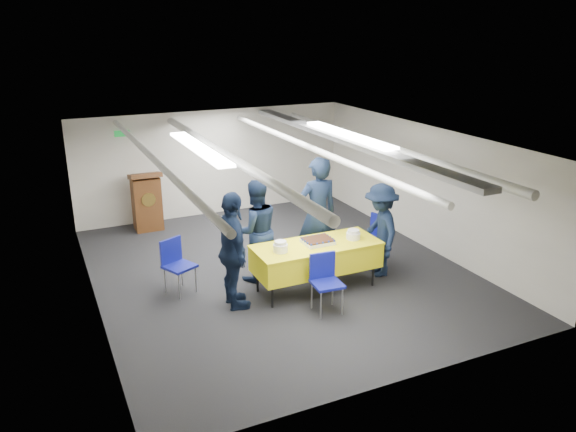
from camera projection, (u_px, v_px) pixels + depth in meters
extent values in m
plane|color=black|center=(279.00, 271.00, 9.69)|extent=(7.00, 7.00, 0.00)
cube|color=beige|center=(214.00, 163.00, 12.31)|extent=(6.00, 0.02, 2.30)
cube|color=beige|center=(90.00, 234.00, 8.13)|extent=(0.02, 7.00, 2.30)
cube|color=beige|center=(424.00, 187.00, 10.50)|extent=(0.02, 7.00, 2.30)
cube|color=white|center=(278.00, 140.00, 8.95)|extent=(6.00, 7.00, 0.02)
cylinder|color=silver|center=(153.00, 158.00, 8.19)|extent=(0.10, 6.90, 0.10)
cylinder|color=silver|center=(225.00, 154.00, 8.64)|extent=(0.14, 6.90, 0.14)
cylinder|color=silver|center=(311.00, 148.00, 9.25)|extent=(0.10, 6.90, 0.10)
cylinder|color=silver|center=(378.00, 144.00, 9.78)|extent=(0.14, 6.90, 0.14)
cube|color=gray|center=(343.00, 139.00, 9.45)|extent=(0.28, 6.90, 0.08)
cube|color=white|center=(199.00, 148.00, 8.44)|extent=(0.25, 2.60, 0.04)
cube|color=white|center=(348.00, 134.00, 9.47)|extent=(0.25, 2.60, 0.04)
cube|color=#0C591E|center=(122.00, 134.00, 11.28)|extent=(0.30, 0.04, 0.12)
cylinder|color=black|center=(272.00, 297.00, 8.38)|extent=(0.04, 0.04, 0.36)
cylinder|color=black|center=(373.00, 275.00, 9.09)|extent=(0.04, 0.04, 0.36)
cylinder|color=black|center=(258.00, 281.00, 8.88)|extent=(0.04, 0.04, 0.36)
cylinder|color=black|center=(354.00, 262.00, 9.59)|extent=(0.04, 0.04, 0.36)
cube|color=#FFF31A|center=(316.00, 257.00, 8.87)|extent=(2.00, 0.81, 0.39)
cube|color=#FFF31A|center=(317.00, 245.00, 8.80)|extent=(2.02, 0.83, 0.03)
cube|color=white|center=(318.00, 242.00, 8.81)|extent=(0.46, 0.37, 0.06)
cube|color=black|center=(318.00, 239.00, 8.80)|extent=(0.44, 0.35, 0.02)
sphere|color=navy|center=(311.00, 245.00, 8.58)|extent=(0.04, 0.04, 0.04)
sphere|color=navy|center=(302.00, 238.00, 8.86)|extent=(0.04, 0.04, 0.04)
sphere|color=navy|center=(317.00, 244.00, 8.62)|extent=(0.04, 0.04, 0.04)
sphere|color=navy|center=(307.00, 237.00, 8.90)|extent=(0.04, 0.04, 0.04)
sphere|color=navy|center=(323.00, 243.00, 8.66)|extent=(0.04, 0.04, 0.04)
sphere|color=navy|center=(313.00, 236.00, 8.94)|extent=(0.04, 0.04, 0.04)
sphere|color=navy|center=(328.00, 242.00, 8.70)|extent=(0.04, 0.04, 0.04)
sphere|color=navy|center=(319.00, 235.00, 8.98)|extent=(0.04, 0.04, 0.04)
sphere|color=navy|center=(334.00, 241.00, 8.74)|extent=(0.04, 0.04, 0.04)
sphere|color=navy|center=(324.00, 234.00, 9.02)|extent=(0.04, 0.04, 0.04)
sphere|color=navy|center=(308.00, 243.00, 8.64)|extent=(0.04, 0.04, 0.04)
sphere|color=navy|center=(333.00, 239.00, 8.82)|extent=(0.04, 0.04, 0.04)
sphere|color=navy|center=(305.00, 241.00, 8.71)|extent=(0.04, 0.04, 0.04)
sphere|color=navy|center=(330.00, 237.00, 8.89)|extent=(0.04, 0.04, 0.04)
sphere|color=navy|center=(303.00, 240.00, 8.78)|extent=(0.04, 0.04, 0.04)
sphere|color=navy|center=(328.00, 235.00, 8.96)|extent=(0.04, 0.04, 0.04)
cylinder|color=white|center=(280.00, 248.00, 8.48)|extent=(0.22, 0.22, 0.12)
cylinder|color=white|center=(280.00, 243.00, 8.45)|extent=(0.18, 0.18, 0.05)
cylinder|color=white|center=(353.00, 236.00, 8.99)|extent=(0.23, 0.23, 0.11)
cylinder|color=white|center=(353.00, 231.00, 8.96)|extent=(0.19, 0.19, 0.05)
cube|color=brown|center=(147.00, 204.00, 11.49)|extent=(0.55, 0.45, 1.10)
cube|color=brown|center=(145.00, 176.00, 11.27)|extent=(0.62, 0.53, 0.21)
cylinder|color=gold|center=(149.00, 200.00, 11.24)|extent=(0.28, 0.02, 0.28)
cylinder|color=gray|center=(321.00, 305.00, 8.04)|extent=(0.02, 0.02, 0.43)
cylinder|color=gray|center=(342.00, 302.00, 8.15)|extent=(0.02, 0.02, 0.43)
cylinder|color=gray|center=(312.00, 295.00, 8.34)|extent=(0.02, 0.02, 0.43)
cylinder|color=gray|center=(332.00, 292.00, 8.46)|extent=(0.02, 0.02, 0.43)
cube|color=navy|center=(327.00, 284.00, 8.17)|extent=(0.45, 0.45, 0.04)
cube|color=navy|center=(322.00, 265.00, 8.27)|extent=(0.40, 0.07, 0.40)
cylinder|color=gray|center=(360.00, 252.00, 9.90)|extent=(0.02, 0.02, 0.43)
cylinder|color=gray|center=(376.00, 257.00, 9.69)|extent=(0.02, 0.02, 0.43)
cylinder|color=gray|center=(370.00, 247.00, 10.14)|extent=(0.02, 0.02, 0.43)
cylinder|color=gray|center=(387.00, 252.00, 9.93)|extent=(0.02, 0.02, 0.43)
cube|color=navy|center=(374.00, 240.00, 9.84)|extent=(0.55, 0.55, 0.04)
cube|color=navy|center=(380.00, 225.00, 9.90)|extent=(0.20, 0.38, 0.40)
cylinder|color=gray|center=(179.00, 287.00, 8.61)|extent=(0.02, 0.02, 0.43)
cylinder|color=gray|center=(196.00, 279.00, 8.86)|extent=(0.02, 0.02, 0.43)
cylinder|color=gray|center=(165.00, 281.00, 8.82)|extent=(0.02, 0.02, 0.43)
cylinder|color=gray|center=(182.00, 274.00, 9.06)|extent=(0.02, 0.02, 0.43)
cube|color=navy|center=(180.00, 266.00, 8.76)|extent=(0.56, 0.56, 0.04)
cube|color=navy|center=(171.00, 250.00, 8.81)|extent=(0.38, 0.21, 0.40)
imported|color=black|center=(317.00, 214.00, 9.49)|extent=(0.73, 0.48, 1.98)
imported|color=black|center=(255.00, 230.00, 9.13)|extent=(0.85, 0.68, 1.71)
imported|color=black|center=(233.00, 251.00, 8.19)|extent=(0.52, 1.08, 1.79)
imported|color=black|center=(380.00, 230.00, 9.32)|extent=(0.83, 1.14, 1.58)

